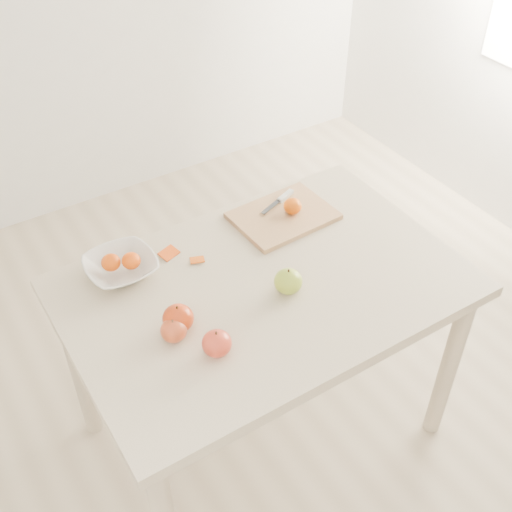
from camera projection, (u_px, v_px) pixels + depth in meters
ground at (263, 426)px, 2.43m from camera, size 3.50×3.50×0.00m
table at (265, 306)px, 2.01m from camera, size 1.20×0.80×0.75m
cutting_board at (283, 216)px, 2.18m from camera, size 0.34×0.26×0.02m
board_tangerine at (293, 206)px, 2.16m from camera, size 0.06×0.06×0.05m
fruit_bowl at (121, 267)px, 1.96m from camera, size 0.22×0.22×0.05m
bowl_tangerine_near at (111, 262)px, 1.94m from camera, size 0.06×0.06×0.05m
bowl_tangerine_far at (131, 261)px, 1.94m from camera, size 0.06×0.06×0.05m
orange_peel_a at (169, 254)px, 2.04m from camera, size 0.07×0.06×0.01m
orange_peel_b at (197, 260)px, 2.02m from camera, size 0.05×0.05×0.01m
paring_knife at (283, 198)px, 2.23m from camera, size 0.17×0.07×0.01m
apple_green at (288, 281)px, 1.89m from camera, size 0.09×0.09×0.08m
apple_red_b at (178, 318)px, 1.78m from camera, size 0.09×0.09×0.08m
apple_red_c at (217, 343)px, 1.71m from camera, size 0.08×0.08×0.07m
apple_red_d at (174, 330)px, 1.75m from camera, size 0.07×0.07×0.07m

